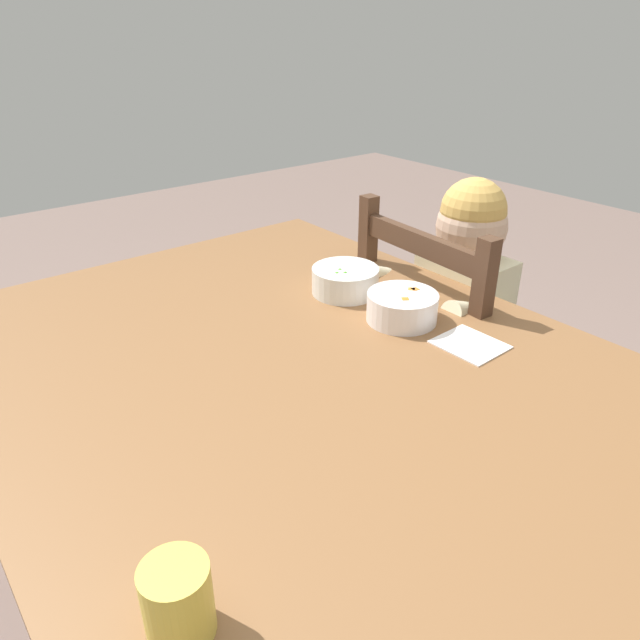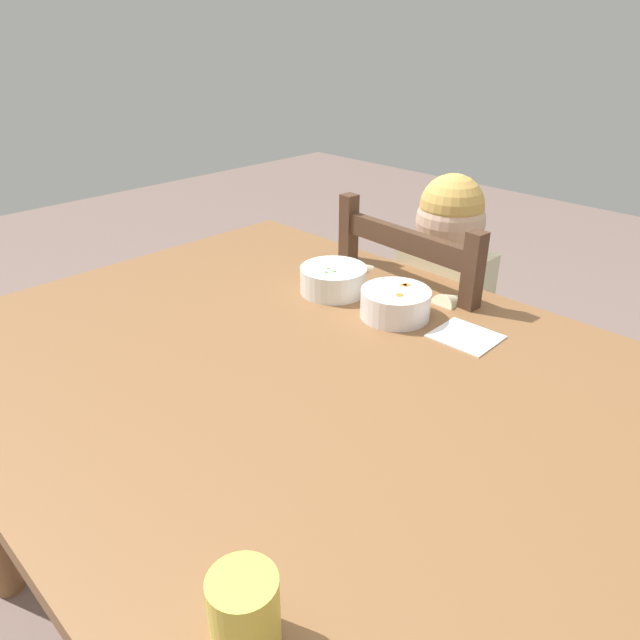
# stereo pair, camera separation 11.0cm
# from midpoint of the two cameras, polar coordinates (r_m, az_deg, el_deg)

# --- Properties ---
(ground_plane) EXTENTS (8.00, 8.00, 0.00)m
(ground_plane) POSITION_cam_midpoint_polar(r_m,az_deg,el_deg) (1.57, -2.95, -28.45)
(ground_plane) COLOR #7D665D
(dining_table) EXTENTS (1.44, 1.05, 0.74)m
(dining_table) POSITION_cam_midpoint_polar(r_m,az_deg,el_deg) (1.10, -3.75, -8.91)
(dining_table) COLOR brown
(dining_table) RESTS_ON ground
(dining_chair) EXTENTS (0.45, 0.45, 0.91)m
(dining_chair) POSITION_cam_midpoint_polar(r_m,az_deg,el_deg) (1.63, 8.77, -4.25)
(dining_chair) COLOR #4A3021
(dining_chair) RESTS_ON ground
(child_figure) EXTENTS (0.32, 0.31, 0.97)m
(child_figure) POSITION_cam_midpoint_polar(r_m,az_deg,el_deg) (1.54, 9.17, 1.60)
(child_figure) COLOR beige
(child_figure) RESTS_ON ground
(bowl_of_peas) EXTENTS (0.15, 0.15, 0.06)m
(bowl_of_peas) POSITION_cam_midpoint_polar(r_m,az_deg,el_deg) (1.33, -1.06, 3.97)
(bowl_of_peas) COLOR white
(bowl_of_peas) RESTS_ON dining_table
(bowl_of_carrots) EXTENTS (0.15, 0.15, 0.06)m
(bowl_of_carrots) POSITION_cam_midpoint_polar(r_m,az_deg,el_deg) (1.22, 4.77, 1.64)
(bowl_of_carrots) COLOR white
(bowl_of_carrots) RESTS_ON dining_table
(spoon) EXTENTS (0.14, 0.06, 0.01)m
(spoon) POSITION_cam_midpoint_polar(r_m,az_deg,el_deg) (1.28, 4.20, 1.52)
(spoon) COLOR silver
(spoon) RESTS_ON dining_table
(drinking_cup) EXTENTS (0.07, 0.07, 0.09)m
(drinking_cup) POSITION_cam_midpoint_polar(r_m,az_deg,el_deg) (0.65, -12.74, -26.05)
(drinking_cup) COLOR #DCC54C
(drinking_cup) RESTS_ON dining_table
(paper_napkin) EXTENTS (0.12, 0.11, 0.00)m
(paper_napkin) POSITION_cam_midpoint_polar(r_m,az_deg,el_deg) (1.17, 11.35, -1.64)
(paper_napkin) COLOR white
(paper_napkin) RESTS_ON dining_table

